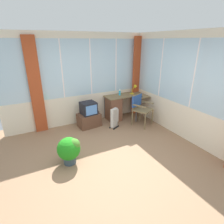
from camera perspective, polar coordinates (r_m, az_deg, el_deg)
The scene contains 13 objects.
ground at distance 4.04m, azimuth 0.44°, elevation -15.59°, with size 5.23×5.50×0.06m, color #916C4F.
north_window_panel at distance 5.45m, azimuth -10.92°, elevation 9.76°, with size 4.23×0.07×2.65m.
east_window_panel at distance 4.75m, azimuth 24.22°, elevation 6.49°, with size 0.07×4.50×2.65m.
curtain_north_left at distance 5.18m, azimuth -23.07°, elevation 7.26°, with size 0.32×0.07×2.55m, color #AD4321.
curtain_corner at distance 6.21m, azimuth 7.84°, elevation 10.91°, with size 0.32×0.07×2.55m, color #AD4321.
desk at distance 5.80m, azimuth 0.98°, elevation 1.53°, with size 1.30×0.78×0.77m.
desk_lamp at distance 5.98m, azimuth 7.32°, elevation 7.55°, with size 0.22×0.19×0.32m.
tv_remote at distance 5.76m, azimuth 8.89°, elevation 4.96°, with size 0.04×0.15×0.02m, color black.
spray_bottle at distance 5.82m, azimuth 2.48°, elevation 6.32°, with size 0.06×0.06×0.22m.
wooden_armchair at distance 5.47m, azimuth 8.72°, elevation 2.07°, with size 0.63×0.64×0.93m.
tv_on_stand at distance 5.40m, azimuth -7.32°, elevation -1.19°, with size 0.68×0.50×0.76m.
space_heater at distance 5.30m, azimuth 0.85°, elevation -1.83°, with size 0.33×0.28×0.60m.
potted_plant at distance 3.88m, azimuth -13.34°, elevation -11.36°, with size 0.48×0.48×0.59m.
Camera 1 is at (-1.50, -2.84, 2.41)m, focal length 28.85 mm.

